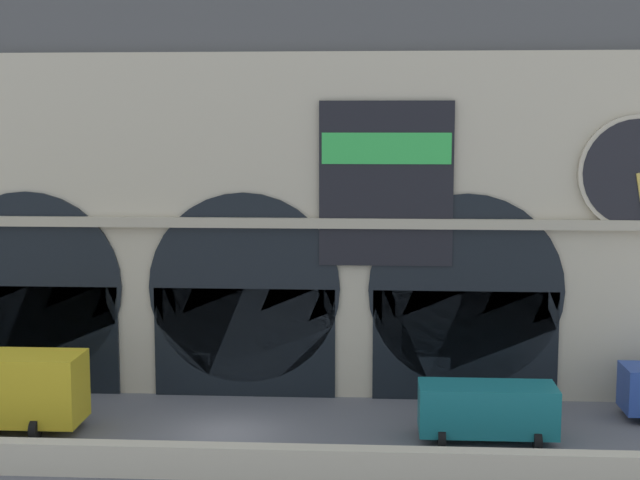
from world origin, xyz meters
TOP-DOWN VIEW (x-y plane):
  - ground_plane at (0.00, 0.00)m, footprint 200.00×200.00m
  - quay_parapet_wall at (0.00, -4.60)m, footprint 90.00×0.70m
  - station_building at (0.04, 7.45)m, footprint 40.72×5.30m
  - van_mideast at (10.07, -0.35)m, footprint 5.20×2.48m

SIDE VIEW (x-z plane):
  - ground_plane at x=0.00m, z-range 0.00..0.00m
  - quay_parapet_wall at x=0.00m, z-range 0.00..1.14m
  - van_mideast at x=10.07m, z-range 0.15..2.35m
  - station_building at x=0.04m, z-range -0.31..19.14m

